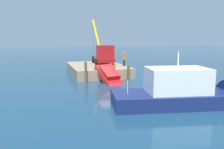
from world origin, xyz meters
name	(u,v)px	position (x,y,z in m)	size (l,w,h in m)	color
ground	(110,82)	(0.00, 0.00, 0.00)	(200.00, 200.00, 0.00)	navy
dock	(97,69)	(-6.47, 0.00, 0.63)	(10.65, 7.23, 1.27)	gray
crane_truck	(103,55)	(-6.32, 0.93, 2.65)	(8.45, 3.27, 6.66)	maroon
dock_worker	(124,59)	(-4.12, 3.22, 2.24)	(0.34, 0.34, 1.90)	#262626
salvaged_car	(109,76)	(-0.25, -0.06, 0.72)	(4.49, 2.78, 2.77)	red
moored_yacht	(204,98)	(10.31, 4.34, 0.48)	(5.67, 12.97, 5.57)	navy
piling_near	(86,72)	(-0.71, -2.68, 1.19)	(0.29, 0.29, 2.39)	brown
piling_mid	(100,74)	(-0.82, -1.02, 0.85)	(0.28, 0.28, 1.70)	brown
piling_far	(114,72)	(-0.65, 0.66, 1.07)	(0.28, 0.28, 2.15)	brown
piling_end	(128,73)	(-0.79, 2.53, 0.89)	(0.31, 0.31, 1.79)	brown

